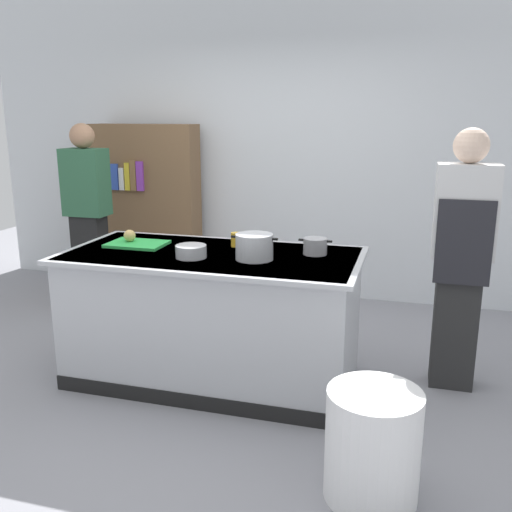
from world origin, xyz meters
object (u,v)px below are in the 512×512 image
at_px(person_chef, 461,255).
at_px(person_guest, 88,214).
at_px(stock_pot, 254,247).
at_px(trash_bin, 372,445).
at_px(mixing_bowl, 191,251).
at_px(bookshelf, 147,208).
at_px(sauce_pan, 315,246).
at_px(juice_cup, 236,240).
at_px(onion, 130,236).

bearing_deg(person_chef, person_guest, 91.79).
bearing_deg(stock_pot, trash_bin, -46.97).
height_order(mixing_bowl, person_guest, person_guest).
bearing_deg(stock_pot, person_guest, 149.52).
xyz_separation_m(stock_pot, mixing_bowl, (-0.40, -0.07, -0.04)).
bearing_deg(trash_bin, stock_pot, 133.03).
distance_m(trash_bin, bookshelf, 3.81).
bearing_deg(person_chef, sauce_pan, 115.61).
relative_size(stock_pot, juice_cup, 3.05).
height_order(stock_pot, mixing_bowl, stock_pot).
distance_m(onion, juice_cup, 0.76).
height_order(onion, person_guest, person_guest).
bearing_deg(mixing_bowl, sauce_pan, 22.01).
xyz_separation_m(person_chef, bookshelf, (-2.97, 1.45, -0.06)).
relative_size(onion, mixing_bowl, 0.42).
height_order(onion, bookshelf, bookshelf).
height_order(onion, juice_cup, onion).
xyz_separation_m(sauce_pan, person_guest, (-2.26, 0.89, -0.04)).
bearing_deg(onion, stock_pot, -9.87).
distance_m(mixing_bowl, trash_bin, 1.64).
relative_size(stock_pot, sauce_pan, 1.38).
height_order(stock_pot, bookshelf, bookshelf).
xyz_separation_m(stock_pot, person_guest, (-1.91, 1.12, -0.07)).
xyz_separation_m(juice_cup, person_chef, (1.49, 0.12, -0.04)).
height_order(stock_pot, juice_cup, stock_pot).
xyz_separation_m(mixing_bowl, trash_bin, (1.25, -0.84, -0.67)).
bearing_deg(bookshelf, onion, -66.94).
bearing_deg(trash_bin, onion, 149.38).
height_order(stock_pot, trash_bin, stock_pot).
height_order(person_chef, bookshelf, person_chef).
bearing_deg(juice_cup, mixing_bowl, -116.44).
distance_m(person_chef, person_guest, 3.26).
distance_m(sauce_pan, mixing_bowl, 0.81).
xyz_separation_m(person_guest, bookshelf, (0.21, 0.75, -0.06)).
xyz_separation_m(trash_bin, person_guest, (-2.75, 2.03, 0.64)).
bearing_deg(person_guest, person_chef, 71.32).
relative_size(stock_pot, person_chef, 0.18).
bearing_deg(trash_bin, juice_cup, 131.44).
bearing_deg(sauce_pan, person_chef, 11.42).
relative_size(person_chef, bookshelf, 1.01).
xyz_separation_m(stock_pot, bookshelf, (-1.69, 1.87, -0.13)).
bearing_deg(onion, person_chef, 6.50).
bearing_deg(mixing_bowl, trash_bin, -33.83).
height_order(trash_bin, person_chef, person_chef).
xyz_separation_m(stock_pot, juice_cup, (-0.22, 0.30, -0.03)).
distance_m(onion, bookshelf, 1.86).
distance_m(sauce_pan, juice_cup, 0.57).
distance_m(trash_bin, person_guest, 3.48).
xyz_separation_m(person_chef, person_guest, (-3.18, 0.70, -0.00)).
bearing_deg(trash_bin, person_chef, 72.14).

